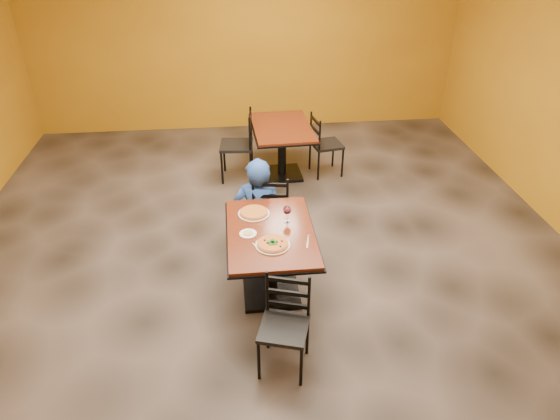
{
  "coord_description": "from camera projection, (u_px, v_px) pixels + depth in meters",
  "views": [
    {
      "loc": [
        -0.32,
        -4.36,
        3.33
      ],
      "look_at": [
        0.11,
        -0.3,
        0.85
      ],
      "focal_mm": 32.12,
      "sensor_mm": 36.0,
      "label": 1
    }
  ],
  "objects": [
    {
      "name": "pizza_far",
      "position": [
        254.0,
        212.0,
        4.89
      ],
      "size": [
        0.28,
        0.28,
        0.02
      ],
      "primitive_type": "cylinder",
      "color": "gold",
      "rests_on": "plate_far"
    },
    {
      "name": "knife",
      "position": [
        308.0,
        241.0,
        4.5
      ],
      "size": [
        0.06,
        0.21,
        0.0
      ],
      "primitive_type": "cube",
      "rotation": [
        0.0,
        0.0,
        -0.22
      ],
      "color": "silver",
      "rests_on": "table_main"
    },
    {
      "name": "chair_second_right",
      "position": [
        327.0,
        145.0,
        7.07
      ],
      "size": [
        0.46,
        0.46,
        0.89
      ],
      "primitive_type": null,
      "rotation": [
        0.0,
        0.0,
        1.75
      ],
      "color": "black",
      "rests_on": "floor"
    },
    {
      "name": "pizza_main",
      "position": [
        273.0,
        244.0,
        4.44
      ],
      "size": [
        0.28,
        0.28,
        0.02
      ],
      "primitive_type": "cylinder",
      "color": "maroon",
      "rests_on": "plate_main"
    },
    {
      "name": "table_second",
      "position": [
        282.0,
        139.0,
        6.96
      ],
      "size": [
        0.87,
        1.24,
        0.75
      ],
      "rotation": [
        0.0,
        0.0,
        0.04
      ],
      "color": "maroon",
      "rests_on": "floor"
    },
    {
      "name": "chair_main_near",
      "position": [
        284.0,
        329.0,
        4.03
      ],
      "size": [
        0.48,
        0.48,
        0.84
      ],
      "primitive_type": null,
      "rotation": [
        0.0,
        0.0,
        -0.3
      ],
      "color": "black",
      "rests_on": "floor"
    },
    {
      "name": "table_main",
      "position": [
        271.0,
        248.0,
        4.75
      ],
      "size": [
        0.83,
        1.23,
        0.75
      ],
      "color": "maroon",
      "rests_on": "floor"
    },
    {
      "name": "floor",
      "position": [
        267.0,
        263.0,
        5.46
      ],
      "size": [
        7.0,
        8.0,
        0.01
      ],
      "primitive_type": "cube",
      "color": "black",
      "rests_on": "ground"
    },
    {
      "name": "chair_main_far",
      "position": [
        271.0,
        207.0,
        5.61
      ],
      "size": [
        0.46,
        0.46,
        0.89
      ],
      "primitive_type": null,
      "rotation": [
        0.0,
        0.0,
        3.0
      ],
      "color": "black",
      "rests_on": "floor"
    },
    {
      "name": "fork",
      "position": [
        258.0,
        248.0,
        4.41
      ],
      "size": [
        0.1,
        0.18,
        0.0
      ],
      "primitive_type": "cube",
      "rotation": [
        0.0,
        0.0,
        0.45
      ],
      "color": "silver",
      "rests_on": "table_main"
    },
    {
      "name": "plate_far",
      "position": [
        254.0,
        214.0,
        4.9
      ],
      "size": [
        0.31,
        0.31,
        0.01
      ],
      "primitive_type": "cylinder",
      "color": "white",
      "rests_on": "table_main"
    },
    {
      "name": "plate_main",
      "position": [
        273.0,
        245.0,
        4.45
      ],
      "size": [
        0.31,
        0.31,
        0.01
      ],
      "primitive_type": "cylinder",
      "color": "white",
      "rests_on": "table_main"
    },
    {
      "name": "side_plate",
      "position": [
        248.0,
        234.0,
        4.6
      ],
      "size": [
        0.16,
        0.16,
        0.01
      ],
      "primitive_type": "cylinder",
      "color": "white",
      "rests_on": "table_main"
    },
    {
      "name": "wine_glass",
      "position": [
        287.0,
        213.0,
        4.75
      ],
      "size": [
        0.08,
        0.08,
        0.18
      ],
      "primitive_type": null,
      "color": "white",
      "rests_on": "table_main"
    },
    {
      "name": "diner",
      "position": [
        258.0,
        203.0,
        5.49
      ],
      "size": [
        0.62,
        0.47,
        1.08
      ],
      "primitive_type": "imported",
      "rotation": [
        0.0,
        0.0,
        2.93
      ],
      "color": "navy",
      "rests_on": "floor"
    },
    {
      "name": "chair_second_left",
      "position": [
        236.0,
        146.0,
        6.94
      ],
      "size": [
        0.48,
        0.48,
        0.98
      ],
      "primitive_type": null,
      "rotation": [
        0.0,
        0.0,
        -1.66
      ],
      "color": "black",
      "rests_on": "floor"
    },
    {
      "name": "dip",
      "position": [
        248.0,
        233.0,
        4.59
      ],
      "size": [
        0.09,
        0.09,
        0.01
      ],
      "primitive_type": "cylinder",
      "color": "tan",
      "rests_on": "side_plate"
    },
    {
      "name": "wall_back",
      "position": [
        245.0,
        39.0,
        8.08
      ],
      "size": [
        7.0,
        0.01,
        3.0
      ],
      "primitive_type": "cube",
      "color": "#B57E14",
      "rests_on": "ground"
    }
  ]
}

